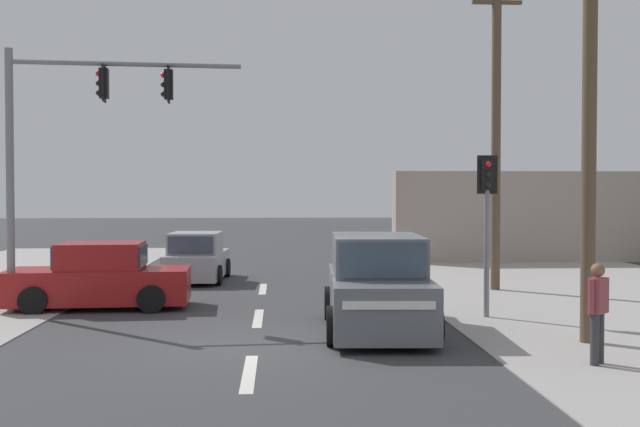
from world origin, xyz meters
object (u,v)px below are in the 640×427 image
(traffic_signal_mast, at_px, (69,131))
(sedan_crossing_left, at_px, (100,279))
(utility_pole_foreground_right, at_px, (583,52))
(hatchback_oncoming_near, at_px, (197,259))
(suv_kerbside_parked, at_px, (377,287))
(utility_pole_midground_right, at_px, (496,119))
(pedestrian_at_kerb, at_px, (597,308))
(pedestal_signal_right_kerb, at_px, (487,208))

(traffic_signal_mast, bearing_deg, sedan_crossing_left, 47.30)
(utility_pole_foreground_right, xyz_separation_m, hatchback_oncoming_near, (-8.01, 10.09, -4.56))
(hatchback_oncoming_near, height_order, sedan_crossing_left, sedan_crossing_left)
(suv_kerbside_parked, xyz_separation_m, sedan_crossing_left, (-6.20, 3.26, -0.18))
(utility_pole_midground_right, height_order, hatchback_oncoming_near, utility_pole_midground_right)
(traffic_signal_mast, bearing_deg, utility_pole_midground_right, 16.83)
(sedan_crossing_left, distance_m, pedestrian_at_kerb, 11.30)
(pedestal_signal_right_kerb, distance_m, hatchback_oncoming_near, 10.28)
(utility_pole_foreground_right, bearing_deg, pedestrian_at_kerb, -104.24)
(utility_pole_foreground_right, distance_m, utility_pole_midground_right, 7.46)
(utility_pole_foreground_right, relative_size, pedestrian_at_kerb, 6.02)
(utility_pole_foreground_right, height_order, pedestal_signal_right_kerb, utility_pole_foreground_right)
(suv_kerbside_parked, xyz_separation_m, pedestrian_at_kerb, (3.08, -3.18, 0.04))
(suv_kerbside_parked, bearing_deg, hatchback_oncoming_near, 117.46)
(utility_pole_foreground_right, bearing_deg, sedan_crossing_left, 154.15)
(utility_pole_midground_right, relative_size, hatchback_oncoming_near, 2.47)
(pedestal_signal_right_kerb, height_order, pedestrian_at_kerb, pedestal_signal_right_kerb)
(sedan_crossing_left, height_order, pedestrian_at_kerb, pedestrian_at_kerb)
(pedestal_signal_right_kerb, height_order, hatchback_oncoming_near, pedestal_signal_right_kerb)
(utility_pole_foreground_right, relative_size, suv_kerbside_parked, 2.12)
(sedan_crossing_left, bearing_deg, pedestrian_at_kerb, -34.80)
(utility_pole_midground_right, distance_m, pedestal_signal_right_kerb, 5.39)
(pedestal_signal_right_kerb, relative_size, pedestrian_at_kerb, 2.18)
(traffic_signal_mast, distance_m, hatchback_oncoming_near, 7.23)
(utility_pole_foreground_right, relative_size, traffic_signal_mast, 1.63)
(utility_pole_midground_right, distance_m, suv_kerbside_parked, 8.26)
(utility_pole_midground_right, height_order, suv_kerbside_parked, utility_pole_midground_right)
(utility_pole_foreground_right, xyz_separation_m, sedan_crossing_left, (-9.72, 4.71, -4.56))
(utility_pole_midground_right, xyz_separation_m, pedestrian_at_kerb, (-1.05, -9.16, -3.89))
(traffic_signal_mast, xyz_separation_m, pedestrian_at_kerb, (9.80, -5.87, -3.22))
(utility_pole_foreground_right, relative_size, hatchback_oncoming_near, 2.65)
(utility_pole_midground_right, relative_size, traffic_signal_mast, 1.53)
(utility_pole_foreground_right, height_order, sedan_crossing_left, utility_pole_foreground_right)
(hatchback_oncoming_near, xyz_separation_m, pedestrian_at_kerb, (7.57, -11.83, 0.22))
(pedestrian_at_kerb, bearing_deg, hatchback_oncoming_near, 122.62)
(utility_pole_foreground_right, relative_size, utility_pole_midground_right, 1.07)
(utility_pole_foreground_right, height_order, traffic_signal_mast, utility_pole_foreground_right)
(traffic_signal_mast, xyz_separation_m, hatchback_oncoming_near, (2.23, 5.95, -3.44))
(suv_kerbside_parked, height_order, pedestrian_at_kerb, suv_kerbside_parked)
(utility_pole_foreground_right, relative_size, sedan_crossing_left, 2.27)
(utility_pole_foreground_right, height_order, pedestrian_at_kerb, utility_pole_foreground_right)
(sedan_crossing_left, bearing_deg, utility_pole_midground_right, 14.71)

